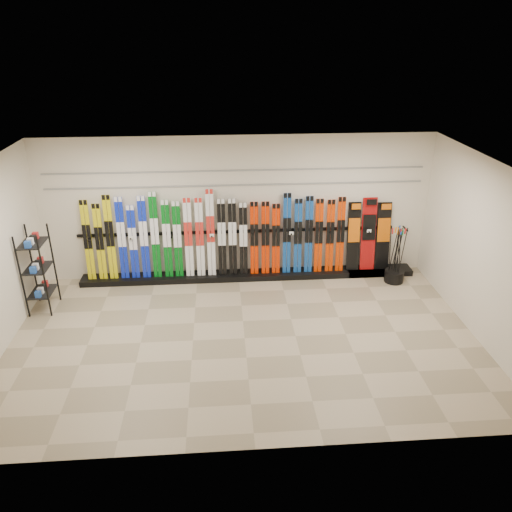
{
  "coord_description": "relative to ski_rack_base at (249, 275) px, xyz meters",
  "views": [
    {
      "loc": [
        -0.35,
        -7.23,
        4.91
      ],
      "look_at": [
        0.27,
        1.0,
        1.1
      ],
      "focal_mm": 35.0,
      "sensor_mm": 36.0,
      "label": 1
    }
  ],
  "objects": [
    {
      "name": "back_wall",
      "position": [
        -0.22,
        0.22,
        1.44
      ],
      "size": [
        8.0,
        0.0,
        8.0
      ],
      "primitive_type": "plane",
      "rotation": [
        1.57,
        0.0,
        0.0
      ],
      "color": "beige",
      "rests_on": "floor"
    },
    {
      "name": "ceiling",
      "position": [
        -0.22,
        -2.28,
        2.94
      ],
      "size": [
        8.0,
        8.0,
        0.0
      ],
      "primitive_type": "plane",
      "rotation": [
        3.14,
        0.0,
        0.0
      ],
      "color": "silver",
      "rests_on": "back_wall"
    },
    {
      "name": "ski_poles",
      "position": [
        3.04,
        -0.38,
        0.55
      ],
      "size": [
        0.36,
        0.31,
        1.18
      ],
      "color": "black",
      "rests_on": "pole_bin"
    },
    {
      "name": "right_wall",
      "position": [
        3.78,
        -2.28,
        1.44
      ],
      "size": [
        0.0,
        5.0,
        5.0
      ],
      "primitive_type": "plane",
      "rotation": [
        1.57,
        0.0,
        -1.57
      ],
      "color": "beige",
      "rests_on": "floor"
    },
    {
      "name": "floor",
      "position": [
        -0.22,
        -2.28,
        -0.06
      ],
      "size": [
        8.0,
        8.0,
        0.0
      ],
      "primitive_type": "plane",
      "color": "gray",
      "rests_on": "ground"
    },
    {
      "name": "snowboards",
      "position": [
        2.55,
        0.08,
        0.81
      ],
      "size": [
        0.93,
        0.24,
        1.56
      ],
      "color": "black",
      "rests_on": "ski_rack_base"
    },
    {
      "name": "slatwall_rail_0",
      "position": [
        -0.22,
        0.2,
        1.94
      ],
      "size": [
        7.6,
        0.02,
        0.03
      ],
      "primitive_type": "cube",
      "color": "gray",
      "rests_on": "back_wall"
    },
    {
      "name": "skis",
      "position": [
        -0.71,
        0.02,
        0.88
      ],
      "size": [
        5.38,
        0.18,
        1.84
      ],
      "color": "#D2C50F",
      "rests_on": "ski_rack_base"
    },
    {
      "name": "accessory_rack",
      "position": [
        -3.97,
        -0.97,
        0.74
      ],
      "size": [
        0.4,
        0.6,
        1.61
      ],
      "primitive_type": "cube",
      "color": "black",
      "rests_on": "floor"
    },
    {
      "name": "pole_bin",
      "position": [
        3.03,
        -0.4,
        0.07
      ],
      "size": [
        0.4,
        0.4,
        0.25
      ],
      "primitive_type": "cylinder",
      "color": "black",
      "rests_on": "floor"
    },
    {
      "name": "slatwall_rail_1",
      "position": [
        -0.22,
        0.2,
        2.24
      ],
      "size": [
        7.6,
        0.02,
        0.03
      ],
      "primitive_type": "cube",
      "color": "gray",
      "rests_on": "back_wall"
    },
    {
      "name": "ski_rack_base",
      "position": [
        0.0,
        0.0,
        0.0
      ],
      "size": [
        8.0,
        0.4,
        0.12
      ],
      "primitive_type": "cube",
      "color": "black",
      "rests_on": "floor"
    }
  ]
}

